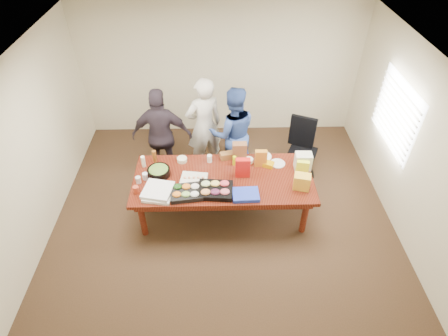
{
  "coord_description": "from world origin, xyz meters",
  "views": [
    {
      "loc": [
        -0.09,
        -4.27,
        4.57
      ],
      "look_at": [
        0.02,
        0.1,
        0.87
      ],
      "focal_mm": 29.45,
      "sensor_mm": 36.0,
      "label": 1
    }
  ],
  "objects_px": {
    "person_right": "(233,133)",
    "sheet_cake": "(194,180)",
    "office_chair": "(302,152)",
    "person_center": "(204,126)",
    "conference_table": "(223,195)",
    "salad_bowl": "(159,172)"
  },
  "relations": [
    {
      "from": "salad_bowl",
      "to": "person_center",
      "type": "bearing_deg",
      "value": 57.69
    },
    {
      "from": "person_center",
      "to": "person_right",
      "type": "height_order",
      "value": "person_center"
    },
    {
      "from": "office_chair",
      "to": "person_right",
      "type": "xyz_separation_m",
      "value": [
        -1.24,
        0.14,
        0.32
      ]
    },
    {
      "from": "sheet_cake",
      "to": "salad_bowl",
      "type": "relative_size",
      "value": 1.12
    },
    {
      "from": "person_right",
      "to": "salad_bowl",
      "type": "distance_m",
      "value": 1.53
    },
    {
      "from": "conference_table",
      "to": "office_chair",
      "type": "xyz_separation_m",
      "value": [
        1.44,
        0.9,
        0.17
      ]
    },
    {
      "from": "office_chair",
      "to": "sheet_cake",
      "type": "bearing_deg",
      "value": -128.84
    },
    {
      "from": "conference_table",
      "to": "person_center",
      "type": "relative_size",
      "value": 1.51
    },
    {
      "from": "office_chair",
      "to": "person_center",
      "type": "distance_m",
      "value": 1.81
    },
    {
      "from": "conference_table",
      "to": "salad_bowl",
      "type": "bearing_deg",
      "value": 174.22
    },
    {
      "from": "person_right",
      "to": "salad_bowl",
      "type": "height_order",
      "value": "person_right"
    },
    {
      "from": "conference_table",
      "to": "person_right",
      "type": "xyz_separation_m",
      "value": [
        0.19,
        1.04,
        0.5
      ]
    },
    {
      "from": "office_chair",
      "to": "person_center",
      "type": "height_order",
      "value": "person_center"
    },
    {
      "from": "conference_table",
      "to": "person_center",
      "type": "bearing_deg",
      "value": 104.4
    },
    {
      "from": "office_chair",
      "to": "person_right",
      "type": "bearing_deg",
      "value": -162.61
    },
    {
      "from": "salad_bowl",
      "to": "office_chair",
      "type": "bearing_deg",
      "value": 18.09
    },
    {
      "from": "person_right",
      "to": "sheet_cake",
      "type": "xyz_separation_m",
      "value": [
        -0.64,
        -1.11,
        -0.09
      ]
    },
    {
      "from": "person_right",
      "to": "salad_bowl",
      "type": "bearing_deg",
      "value": 31.43
    },
    {
      "from": "conference_table",
      "to": "person_center",
      "type": "xyz_separation_m",
      "value": [
        -0.31,
        1.2,
        0.55
      ]
    },
    {
      "from": "conference_table",
      "to": "person_right",
      "type": "bearing_deg",
      "value": 79.52
    },
    {
      "from": "person_center",
      "to": "salad_bowl",
      "type": "xyz_separation_m",
      "value": [
        -0.7,
        -1.1,
        -0.12
      ]
    },
    {
      "from": "person_right",
      "to": "sheet_cake",
      "type": "bearing_deg",
      "value": 53.23
    }
  ]
}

